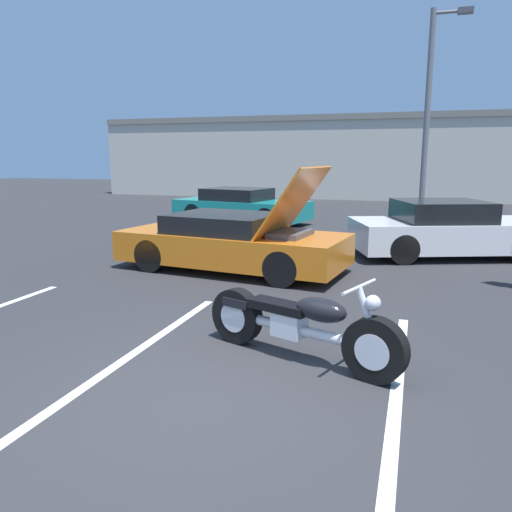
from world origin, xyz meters
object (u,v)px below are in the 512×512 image
Objects in this scene: motorcycle at (299,325)px; show_car_hood_open at (233,242)px; parked_car_left_row at (241,206)px; light_pole at (430,109)px; parked_car_right_row at (446,230)px.

motorcycle is 0.51× the size of show_car_hood_open.
motorcycle is 11.71m from parked_car_left_row.
show_car_hood_open is at bearing -59.90° from parked_car_left_row.
parked_car_left_row is at bearing 115.66° from show_car_hood_open.
show_car_hood_open is (-2.26, 3.99, 0.16)m from motorcycle.
light_pole is 1.42× the size of show_car_hood_open.
motorcycle is (-1.38, -11.94, -3.28)m from light_pole.
parked_car_left_row is (-6.33, 3.98, -0.02)m from parked_car_right_row.
parked_car_left_row reaches higher than motorcycle.
motorcycle is 4.59m from show_car_hood_open.
parked_car_right_row reaches higher than motorcycle.
light_pole is at bearing 72.67° from show_car_hood_open.
light_pole is 12.46m from motorcycle.
motorcycle is 7.06m from parked_car_right_row.
parked_car_right_row is at bearing -20.43° from parked_car_left_row.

